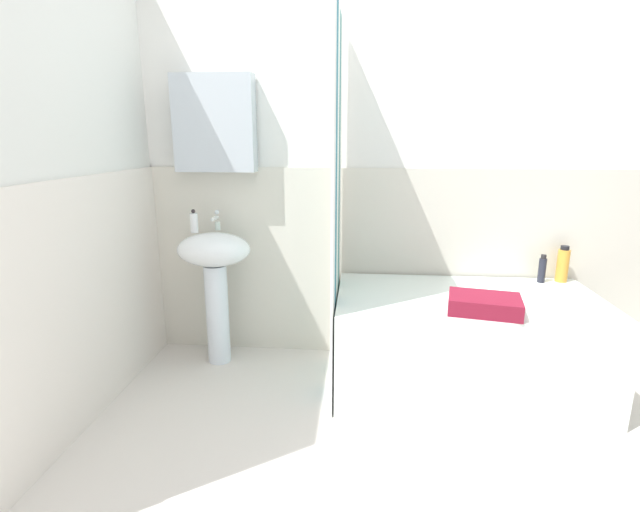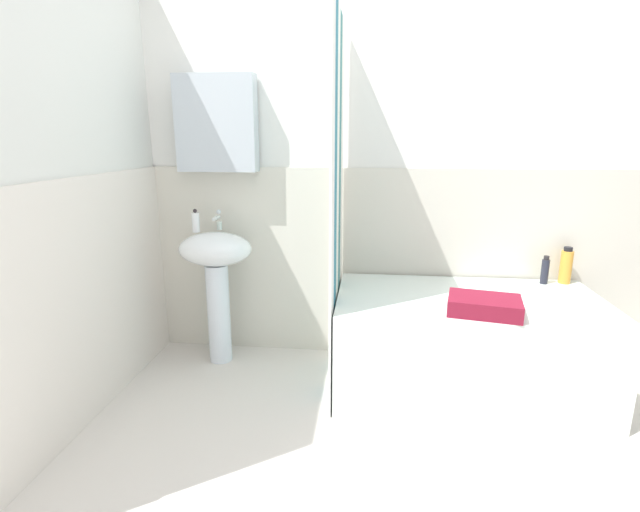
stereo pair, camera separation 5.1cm
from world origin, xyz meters
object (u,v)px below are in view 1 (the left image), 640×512
bathtub (465,342)px  towel_folded (484,304)px  lotion_bottle (542,269)px  sink (215,269)px  shampoo_bottle (563,265)px  soap_dispenser (194,222)px

bathtub → towel_folded: (0.02, -0.24, 0.31)m
bathtub → lotion_bottle: bearing=31.4°
sink → towel_folded: (1.49, -0.42, -0.02)m
bathtub → shampoo_bottle: bearing=27.8°
sink → bathtub: bearing=-7.3°
soap_dispenser → towel_folded: (1.60, -0.43, -0.30)m
shampoo_bottle → lotion_bottle: bearing=-168.3°
bathtub → shampoo_bottle: size_ratio=6.48×
soap_dispenser → shampoo_bottle: size_ratio=0.64×
sink → soap_dispenser: 0.30m
sink → bathtub: (1.47, -0.19, -0.33)m
lotion_bottle → towel_folded: lotion_bottle is taller
soap_dispenser → lotion_bottle: 2.08m
soap_dispenser → bathtub: (1.58, -0.20, -0.62)m
bathtub → shampoo_bottle: shampoo_bottle is taller
bathtub → towel_folded: size_ratio=4.15×
bathtub → sink: bearing=172.7°
towel_folded → lotion_bottle: bearing=49.2°
towel_folded → shampoo_bottle: bearing=43.7°
soap_dispenser → shampoo_bottle: soap_dispenser is taller
shampoo_bottle → bathtub: bearing=-152.2°
lotion_bottle → towel_folded: 0.70m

